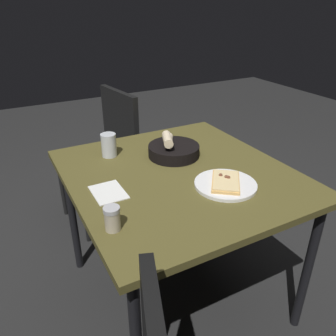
{
  "coord_description": "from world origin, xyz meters",
  "views": [
    {
      "loc": [
        -1.13,
        0.66,
        1.42
      ],
      "look_at": [
        0.04,
        0.03,
        0.74
      ],
      "focal_mm": 35.91,
      "sensor_mm": 36.0,
      "label": 1
    }
  ],
  "objects_px": {
    "pepper_shaker": "(112,220)",
    "chair_far": "(106,148)",
    "pizza_plate": "(225,184)",
    "beer_glass": "(109,146)",
    "dining_table": "(179,185)",
    "bread_basket": "(173,150)"
  },
  "relations": [
    {
      "from": "bread_basket",
      "to": "beer_glass",
      "type": "xyz_separation_m",
      "value": [
        0.15,
        0.27,
        0.02
      ]
    },
    {
      "from": "dining_table",
      "to": "bread_basket",
      "type": "height_order",
      "value": "bread_basket"
    },
    {
      "from": "pizza_plate",
      "to": "dining_table",
      "type": "bearing_deg",
      "value": 27.96
    },
    {
      "from": "dining_table",
      "to": "pizza_plate",
      "type": "relative_size",
      "value": 3.94
    },
    {
      "from": "pizza_plate",
      "to": "bread_basket",
      "type": "bearing_deg",
      "value": 7.7
    },
    {
      "from": "pizza_plate",
      "to": "bread_basket",
      "type": "xyz_separation_m",
      "value": [
        0.35,
        0.05,
        0.02
      ]
    },
    {
      "from": "dining_table",
      "to": "chair_far",
      "type": "distance_m",
      "value": 0.89
    },
    {
      "from": "pepper_shaker",
      "to": "beer_glass",
      "type": "bearing_deg",
      "value": -18.21
    },
    {
      "from": "beer_glass",
      "to": "chair_far",
      "type": "height_order",
      "value": "chair_far"
    },
    {
      "from": "beer_glass",
      "to": "pepper_shaker",
      "type": "distance_m",
      "value": 0.59
    },
    {
      "from": "beer_glass",
      "to": "bread_basket",
      "type": "bearing_deg",
      "value": -118.73
    },
    {
      "from": "bread_basket",
      "to": "chair_far",
      "type": "relative_size",
      "value": 0.28
    },
    {
      "from": "pizza_plate",
      "to": "pepper_shaker",
      "type": "bearing_deg",
      "value": 96.32
    },
    {
      "from": "dining_table",
      "to": "beer_glass",
      "type": "bearing_deg",
      "value": 35.05
    },
    {
      "from": "pizza_plate",
      "to": "bread_basket",
      "type": "height_order",
      "value": "bread_basket"
    },
    {
      "from": "beer_glass",
      "to": "pepper_shaker",
      "type": "bearing_deg",
      "value": 161.79
    },
    {
      "from": "pepper_shaker",
      "to": "chair_far",
      "type": "xyz_separation_m",
      "value": [
        1.13,
        -0.34,
        -0.25
      ]
    },
    {
      "from": "dining_table",
      "to": "pepper_shaker",
      "type": "xyz_separation_m",
      "value": [
        -0.25,
        0.4,
        0.1
      ]
    },
    {
      "from": "dining_table",
      "to": "bread_basket",
      "type": "xyz_separation_m",
      "value": [
        0.16,
        -0.06,
        0.1
      ]
    },
    {
      "from": "bread_basket",
      "to": "beer_glass",
      "type": "height_order",
      "value": "bread_basket"
    },
    {
      "from": "pizza_plate",
      "to": "pepper_shaker",
      "type": "relative_size",
      "value": 2.96
    },
    {
      "from": "pepper_shaker",
      "to": "chair_far",
      "type": "height_order",
      "value": "chair_far"
    }
  ]
}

